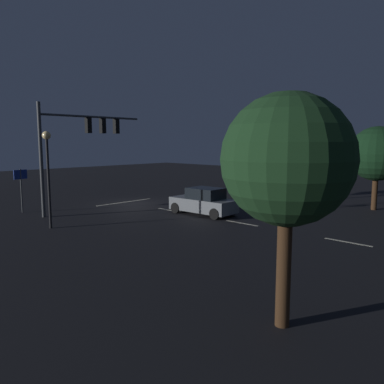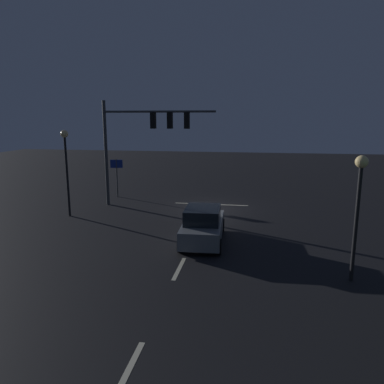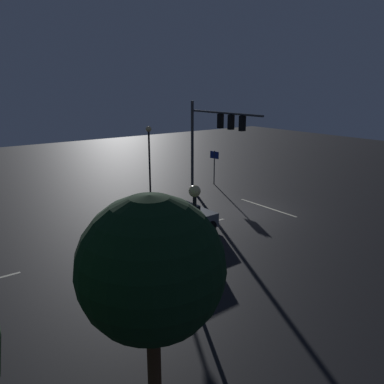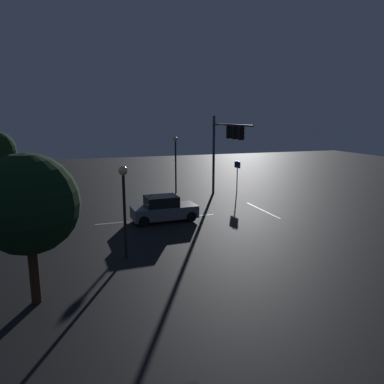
{
  "view_description": "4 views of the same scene",
  "coord_description": "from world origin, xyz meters",
  "px_view_note": "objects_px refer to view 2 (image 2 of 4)",
  "views": [
    {
      "loc": [
        17.36,
        22.71,
        4.58
      ],
      "look_at": [
        -0.36,
        5.74,
        1.36
      ],
      "focal_mm": 35.99,
      "sensor_mm": 36.0,
      "label": 1
    },
    {
      "loc": [
        -2.73,
        23.23,
        5.82
      ],
      "look_at": [
        0.51,
        3.88,
        1.83
      ],
      "focal_mm": 34.25,
      "sensor_mm": 36.0,
      "label": 2
    },
    {
      "loc": [
        -17.12,
        18.12,
        8.0
      ],
      "look_at": [
        0.89,
        4.7,
        1.84
      ],
      "focal_mm": 36.26,
      "sensor_mm": 36.0,
      "label": 3
    },
    {
      "loc": [
        -23.56,
        12.26,
        6.81
      ],
      "look_at": [
        -0.24,
        4.58,
        1.78
      ],
      "focal_mm": 34.32,
      "sensor_mm": 36.0,
      "label": 4
    }
  ],
  "objects_px": {
    "street_lamp_left_kerb": "(359,193)",
    "traffic_signal_assembly": "(144,132)",
    "route_sign": "(117,170)",
    "street_lamp_right_kerb": "(66,157)",
    "car_approaching": "(203,225)"
  },
  "relations": [
    {
      "from": "street_lamp_left_kerb",
      "to": "traffic_signal_assembly",
      "type": "bearing_deg",
      "value": -42.63
    },
    {
      "from": "traffic_signal_assembly",
      "to": "route_sign",
      "type": "bearing_deg",
      "value": -40.49
    },
    {
      "from": "traffic_signal_assembly",
      "to": "street_lamp_left_kerb",
      "type": "xyz_separation_m",
      "value": [
        -10.7,
        9.85,
        -1.67
      ]
    },
    {
      "from": "street_lamp_left_kerb",
      "to": "street_lamp_right_kerb",
      "type": "distance_m",
      "value": 15.92
    },
    {
      "from": "traffic_signal_assembly",
      "to": "car_approaching",
      "type": "distance_m",
      "value": 9.05
    },
    {
      "from": "traffic_signal_assembly",
      "to": "street_lamp_right_kerb",
      "type": "distance_m",
      "value": 5.13
    },
    {
      "from": "traffic_signal_assembly",
      "to": "street_lamp_right_kerb",
      "type": "relative_size",
      "value": 1.45
    },
    {
      "from": "traffic_signal_assembly",
      "to": "route_sign",
      "type": "xyz_separation_m",
      "value": [
        2.89,
        -2.47,
        -2.87
      ]
    },
    {
      "from": "street_lamp_left_kerb",
      "to": "street_lamp_right_kerb",
      "type": "relative_size",
      "value": 0.89
    },
    {
      "from": "street_lamp_right_kerb",
      "to": "route_sign",
      "type": "height_order",
      "value": "street_lamp_right_kerb"
    },
    {
      "from": "traffic_signal_assembly",
      "to": "route_sign",
      "type": "height_order",
      "value": "traffic_signal_assembly"
    },
    {
      "from": "street_lamp_right_kerb",
      "to": "route_sign",
      "type": "bearing_deg",
      "value": -98.7
    },
    {
      "from": "car_approaching",
      "to": "street_lamp_right_kerb",
      "type": "height_order",
      "value": "street_lamp_right_kerb"
    },
    {
      "from": "street_lamp_left_kerb",
      "to": "route_sign",
      "type": "xyz_separation_m",
      "value": [
        13.6,
        -12.32,
        -1.2
      ]
    },
    {
      "from": "car_approaching",
      "to": "street_lamp_left_kerb",
      "type": "height_order",
      "value": "street_lamp_left_kerb"
    }
  ]
}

